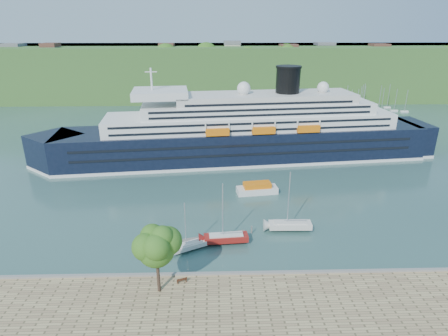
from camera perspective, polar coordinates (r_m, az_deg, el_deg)
ground at (r=55.03m, az=-2.51°, el=-16.61°), size 400.00×400.00×0.00m
far_hillside at (r=189.76m, az=-1.98°, el=14.57°), size 400.00×50.00×24.00m
quay_coping at (r=54.18m, az=-2.53°, el=-15.78°), size 220.00×0.50×0.30m
cruise_ship at (r=96.58m, az=2.96°, el=8.15°), size 108.02×26.86×24.02m
park_bench at (r=52.92m, az=-6.47°, el=-16.53°), size 1.53×1.03×0.91m
promenade_tree at (r=49.20m, az=-10.20°, el=-13.20°), size 6.27×6.27×10.39m
floating_pontoon at (r=62.95m, az=-4.17°, el=-11.06°), size 17.23×6.24×0.38m
sailboat_white_near at (r=59.06m, az=-5.50°, el=-9.09°), size 6.38×4.34×8.08m
sailboat_red at (r=59.99m, az=0.33°, el=-7.29°), size 8.08×2.83×10.24m
sailboat_white_far at (r=64.60m, az=10.27°, el=-5.34°), size 8.16×2.39×10.49m
tender_launch at (r=79.56m, az=5.07°, el=-3.04°), size 8.99×4.11×2.39m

